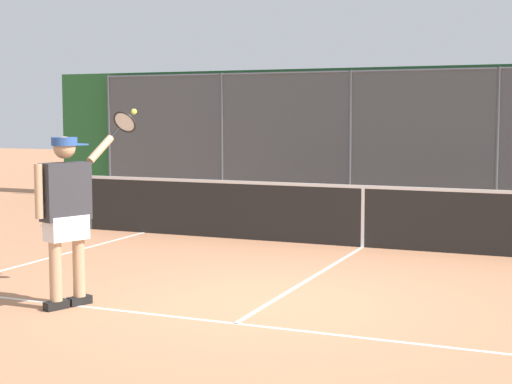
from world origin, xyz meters
name	(u,v)px	position (x,y,z in m)	size (l,w,h in m)	color
ground_plane	(271,302)	(0.00, 0.00, 0.00)	(60.00, 60.00, 0.00)	#B27551
court_line_markings	(221,332)	(0.00, 1.29, 0.00)	(7.84, 8.77, 0.01)	white
fence_backdrop	(427,139)	(0.00, -9.03, 1.51)	(18.09, 1.37, 3.04)	#474C51
tennis_net	(363,215)	(0.00, -3.84, 0.49)	(10.07, 0.09, 1.07)	#2D2D2D
tennis_player	(67,206)	(1.91, 1.02, 1.08)	(0.51, 1.45, 2.11)	black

